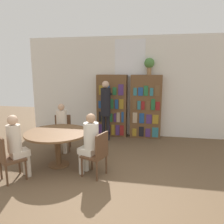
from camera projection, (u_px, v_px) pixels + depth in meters
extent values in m
plane|color=brown|center=(101.00, 209.00, 3.22)|extent=(16.00, 16.00, 0.00)
cube|color=silver|center=(130.00, 87.00, 6.66)|extent=(6.40, 0.06, 3.00)
cube|color=white|center=(130.00, 58.00, 6.46)|extent=(0.90, 0.01, 1.10)
cube|color=brown|center=(112.00, 106.00, 6.68)|extent=(0.90, 0.32, 1.87)
cube|color=#4C2D6B|center=(100.00, 129.00, 6.71)|extent=(0.12, 0.02, 0.31)
cube|color=brown|center=(105.00, 130.00, 6.69)|extent=(0.11, 0.02, 0.26)
cube|color=#4C2D6B|center=(109.00, 130.00, 6.67)|extent=(0.08, 0.02, 0.29)
cube|color=olive|center=(113.00, 130.00, 6.64)|extent=(0.10, 0.02, 0.32)
cube|color=#4C2D6B|center=(118.00, 130.00, 6.62)|extent=(0.11, 0.02, 0.31)
cube|color=maroon|center=(122.00, 130.00, 6.59)|extent=(0.11, 0.02, 0.31)
cube|color=black|center=(100.00, 116.00, 6.64)|extent=(0.07, 0.02, 0.30)
cube|color=#236638|center=(103.00, 118.00, 6.62)|extent=(0.09, 0.02, 0.23)
cube|color=brown|center=(107.00, 117.00, 6.60)|extent=(0.08, 0.02, 0.28)
cube|color=#236638|center=(111.00, 118.00, 6.58)|extent=(0.08, 0.02, 0.26)
cube|color=#4C2D6B|center=(115.00, 118.00, 6.56)|extent=(0.07, 0.02, 0.27)
cube|color=tan|center=(118.00, 117.00, 6.53)|extent=(0.09, 0.02, 0.30)
cube|color=navy|center=(123.00, 117.00, 6.51)|extent=(0.06, 0.02, 0.32)
cube|color=navy|center=(101.00, 105.00, 6.56)|extent=(0.14, 0.02, 0.23)
cube|color=#4C2D6B|center=(106.00, 105.00, 6.53)|extent=(0.13, 0.02, 0.23)
cube|color=#236638|center=(111.00, 104.00, 6.50)|extent=(0.13, 0.02, 0.29)
cube|color=navy|center=(116.00, 104.00, 6.47)|extent=(0.10, 0.02, 0.28)
cube|color=olive|center=(121.00, 104.00, 6.44)|extent=(0.12, 0.02, 0.29)
cube|color=olive|center=(101.00, 90.00, 6.47)|extent=(0.13, 0.02, 0.28)
cube|color=navy|center=(108.00, 90.00, 6.44)|extent=(0.11, 0.02, 0.28)
cube|color=#236638|center=(115.00, 91.00, 6.41)|extent=(0.11, 0.02, 0.23)
cube|color=#4C2D6B|center=(121.00, 90.00, 6.36)|extent=(0.15, 0.02, 0.32)
cube|color=brown|center=(146.00, 107.00, 6.49)|extent=(0.90, 0.32, 1.87)
cube|color=olive|center=(134.00, 132.00, 6.53)|extent=(0.12, 0.02, 0.23)
cube|color=black|center=(141.00, 132.00, 6.49)|extent=(0.14, 0.02, 0.30)
cube|color=#4C2D6B|center=(148.00, 133.00, 6.46)|extent=(0.14, 0.02, 0.25)
cube|color=#2D707A|center=(155.00, 132.00, 6.42)|extent=(0.18, 0.02, 0.29)
cube|color=tan|center=(135.00, 118.00, 6.44)|extent=(0.13, 0.02, 0.31)
cube|color=navy|center=(142.00, 118.00, 6.41)|extent=(0.14, 0.02, 0.30)
cube|color=#4C2D6B|center=(149.00, 119.00, 6.37)|extent=(0.16, 0.02, 0.27)
cube|color=olive|center=(155.00, 119.00, 6.34)|extent=(0.17, 0.02, 0.26)
cube|color=brown|center=(134.00, 105.00, 6.37)|extent=(0.09, 0.02, 0.29)
cube|color=#2D707A|center=(139.00, 105.00, 6.35)|extent=(0.09, 0.02, 0.26)
cube|color=maroon|center=(143.00, 106.00, 6.33)|extent=(0.10, 0.02, 0.24)
cube|color=brown|center=(148.00, 106.00, 6.30)|extent=(0.11, 0.02, 0.25)
cube|color=#236638|center=(153.00, 105.00, 6.27)|extent=(0.11, 0.02, 0.32)
cube|color=maroon|center=(158.00, 106.00, 6.26)|extent=(0.12, 0.02, 0.24)
cube|color=#2D707A|center=(135.00, 92.00, 6.30)|extent=(0.10, 0.02, 0.23)
cube|color=navy|center=(141.00, 92.00, 6.27)|extent=(0.14, 0.02, 0.24)
cube|color=#236638|center=(146.00, 91.00, 6.24)|extent=(0.12, 0.02, 0.29)
cube|color=#2D707A|center=(152.00, 92.00, 6.21)|extent=(0.10, 0.02, 0.23)
cube|color=brown|center=(157.00, 91.00, 6.18)|extent=(0.13, 0.02, 0.30)
cylinder|color=#997047|center=(149.00, 71.00, 6.28)|extent=(0.12, 0.12, 0.22)
sphere|color=#4C7F3D|center=(149.00, 63.00, 6.24)|extent=(0.29, 0.29, 0.29)
cylinder|color=brown|center=(59.00, 164.00, 4.71)|extent=(0.44, 0.44, 0.03)
cylinder|color=brown|center=(58.00, 149.00, 4.64)|extent=(0.12, 0.12, 0.67)
cylinder|color=brown|center=(57.00, 133.00, 4.57)|extent=(1.34, 1.34, 0.04)
cube|color=brown|center=(12.00, 159.00, 4.02)|extent=(0.56, 0.56, 0.04)
cube|color=brown|center=(1.00, 149.00, 3.85)|extent=(0.34, 0.27, 0.45)
cylinder|color=brown|center=(19.00, 164.00, 4.30)|extent=(0.04, 0.04, 0.38)
cylinder|color=brown|center=(26.00, 170.00, 4.05)|extent=(0.04, 0.04, 0.38)
cylinder|color=brown|center=(1.00, 170.00, 4.07)|extent=(0.04, 0.04, 0.38)
cylinder|color=brown|center=(7.00, 176.00, 3.82)|extent=(0.04, 0.04, 0.38)
cube|color=brown|center=(63.00, 135.00, 5.54)|extent=(0.50, 0.50, 0.04)
cube|color=brown|center=(63.00, 123.00, 5.67)|extent=(0.39, 0.15, 0.45)
cylinder|color=brown|center=(69.00, 144.00, 5.43)|extent=(0.04, 0.04, 0.38)
cylinder|color=brown|center=(55.00, 145.00, 5.40)|extent=(0.04, 0.04, 0.38)
cylinder|color=brown|center=(70.00, 140.00, 5.77)|extent=(0.04, 0.04, 0.38)
cylinder|color=brown|center=(57.00, 141.00, 5.73)|extent=(0.04, 0.04, 0.38)
cube|color=brown|center=(94.00, 156.00, 4.19)|extent=(0.51, 0.51, 0.04)
cube|color=brown|center=(102.00, 145.00, 4.05)|extent=(0.16, 0.39, 0.45)
cylinder|color=brown|center=(82.00, 167.00, 4.16)|extent=(0.04, 0.04, 0.38)
cylinder|color=brown|center=(92.00, 161.00, 4.45)|extent=(0.04, 0.04, 0.38)
cylinder|color=brown|center=(97.00, 171.00, 4.00)|extent=(0.04, 0.04, 0.38)
cylinder|color=brown|center=(106.00, 164.00, 4.29)|extent=(0.04, 0.04, 0.38)
cube|color=beige|center=(62.00, 133.00, 5.39)|extent=(0.34, 0.38, 0.12)
cylinder|color=beige|center=(62.00, 120.00, 5.41)|extent=(0.26, 0.26, 0.50)
sphere|color=tan|center=(61.00, 107.00, 5.34)|extent=(0.16, 0.16, 0.16)
cylinder|color=beige|center=(65.00, 145.00, 5.34)|extent=(0.10, 0.10, 0.42)
cylinder|color=beige|center=(59.00, 145.00, 5.32)|extent=(0.10, 0.10, 0.42)
cube|color=silver|center=(88.00, 150.00, 4.24)|extent=(0.40, 0.37, 0.12)
cylinder|color=silver|center=(91.00, 136.00, 4.14)|extent=(0.29, 0.29, 0.50)
sphere|color=#A37A5B|center=(91.00, 118.00, 4.07)|extent=(0.18, 0.18, 0.18)
cylinder|color=silver|center=(81.00, 164.00, 4.28)|extent=(0.10, 0.10, 0.42)
cylinder|color=silver|center=(86.00, 161.00, 4.41)|extent=(0.10, 0.10, 0.42)
cube|color=beige|center=(20.00, 153.00, 4.10)|extent=(0.39, 0.40, 0.12)
cylinder|color=beige|center=(14.00, 138.00, 3.98)|extent=(0.25, 0.25, 0.50)
sphere|color=tan|center=(12.00, 120.00, 3.92)|extent=(0.19, 0.19, 0.19)
cylinder|color=beige|center=(26.00, 164.00, 4.27)|extent=(0.10, 0.10, 0.42)
cylinder|color=beige|center=(28.00, 166.00, 4.17)|extent=(0.10, 0.10, 0.42)
cylinder|color=black|center=(104.00, 128.00, 6.32)|extent=(0.10, 0.10, 0.73)
cylinder|color=black|center=(108.00, 128.00, 6.30)|extent=(0.10, 0.10, 0.73)
cylinder|color=black|center=(106.00, 102.00, 6.17)|extent=(0.28, 0.28, 0.79)
sphere|color=tan|center=(106.00, 84.00, 6.07)|extent=(0.20, 0.20, 0.20)
cylinder|color=black|center=(110.00, 94.00, 6.36)|extent=(0.07, 0.30, 0.07)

